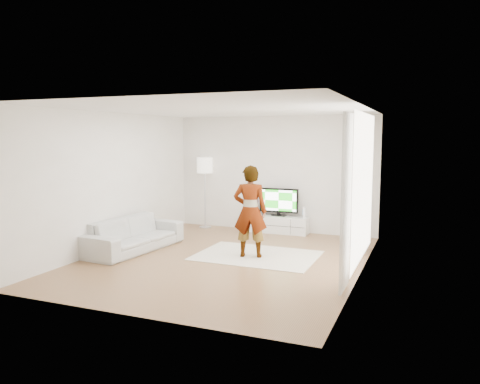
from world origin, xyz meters
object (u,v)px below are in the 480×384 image
at_px(rug, 257,255).
at_px(floor_lamp, 205,168).
at_px(sofa, 134,234).
at_px(player, 250,211).
at_px(television, 279,201).
at_px(media_console, 278,224).

height_order(rug, floor_lamp, floor_lamp).
bearing_deg(rug, sofa, -168.36).
relative_size(player, sofa, 0.78).
relative_size(television, rug, 0.42).
distance_m(rug, player, 0.90).
relative_size(media_console, rug, 0.63).
height_order(rug, player, player).
distance_m(television, player, 2.44).
bearing_deg(sofa, player, -75.50).
height_order(media_console, television, television).
distance_m(rug, sofa, 2.55).
height_order(media_console, player, player).
xyz_separation_m(sofa, floor_lamp, (0.28, 2.71, 1.18)).
height_order(player, sofa, player).
bearing_deg(floor_lamp, television, 2.75).
bearing_deg(floor_lamp, sofa, -95.82).
relative_size(rug, floor_lamp, 1.29).
distance_m(media_console, rug, 2.29).
bearing_deg(media_console, player, -85.54).
height_order(television, player, player).
relative_size(player, floor_lamp, 0.99).
bearing_deg(rug, player, -122.86).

